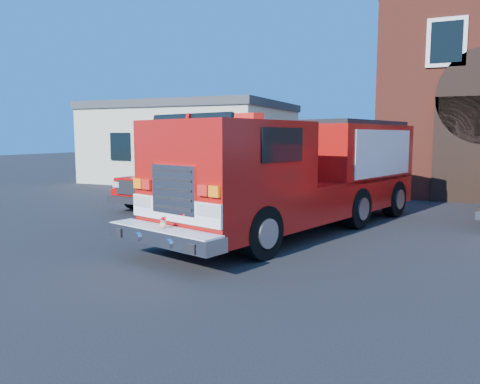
% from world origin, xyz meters
% --- Properties ---
extents(ground, '(100.00, 100.00, 0.00)m').
position_xyz_m(ground, '(0.00, 0.00, 0.00)').
color(ground, black).
rests_on(ground, ground).
extents(side_building, '(10.20, 8.20, 4.35)m').
position_xyz_m(side_building, '(-9.00, 13.00, 2.20)').
color(side_building, beige).
rests_on(side_building, ground).
extents(fire_engine, '(5.45, 10.10, 3.00)m').
position_xyz_m(fire_engine, '(0.59, 1.69, 1.55)').
color(fire_engine, black).
rests_on(fire_engine, ground).
extents(pickup_truck, '(2.88, 5.99, 1.88)m').
position_xyz_m(pickup_truck, '(-4.63, 4.55, 0.89)').
color(pickup_truck, black).
rests_on(pickup_truck, ground).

